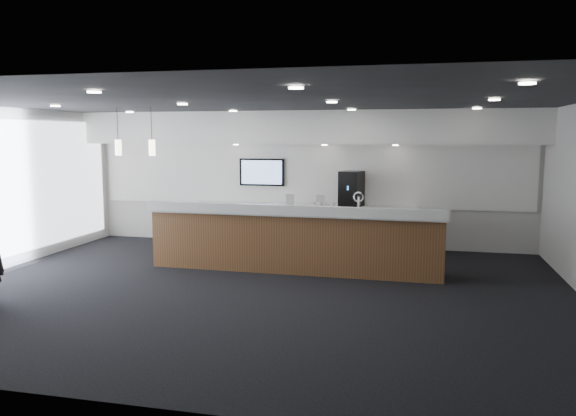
# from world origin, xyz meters

# --- Properties ---
(ground) EXTENTS (10.00, 10.00, 0.00)m
(ground) POSITION_xyz_m (0.00, 0.00, 0.00)
(ground) COLOR black
(ground) RESTS_ON ground
(ceiling) EXTENTS (10.00, 8.00, 0.02)m
(ceiling) POSITION_xyz_m (0.00, 0.00, 3.00)
(ceiling) COLOR black
(ceiling) RESTS_ON back_wall
(back_wall) EXTENTS (10.00, 0.02, 3.00)m
(back_wall) POSITION_xyz_m (0.00, 4.00, 1.50)
(back_wall) COLOR silver
(back_wall) RESTS_ON ground
(soffit_bulkhead) EXTENTS (10.00, 0.90, 0.70)m
(soffit_bulkhead) POSITION_xyz_m (0.00, 3.55, 2.65)
(soffit_bulkhead) COLOR white
(soffit_bulkhead) RESTS_ON back_wall
(alcove_panel) EXTENTS (9.80, 0.06, 1.40)m
(alcove_panel) POSITION_xyz_m (0.00, 3.97, 1.60)
(alcove_panel) COLOR white
(alcove_panel) RESTS_ON back_wall
(back_credenza) EXTENTS (5.06, 0.66, 0.95)m
(back_credenza) POSITION_xyz_m (-0.00, 3.64, 0.48)
(back_credenza) COLOR gray
(back_credenza) RESTS_ON ground
(wall_tv) EXTENTS (1.05, 0.08, 0.62)m
(wall_tv) POSITION_xyz_m (-1.00, 3.91, 1.65)
(wall_tv) COLOR black
(wall_tv) RESTS_ON back_wall
(pendant_left) EXTENTS (0.12, 0.12, 0.30)m
(pendant_left) POSITION_xyz_m (-2.40, 0.80, 2.25)
(pendant_left) COLOR #FFEDC6
(pendant_left) RESTS_ON ceiling
(pendant_right) EXTENTS (0.12, 0.12, 0.30)m
(pendant_right) POSITION_xyz_m (-3.10, 0.80, 2.25)
(pendant_right) COLOR #FFEDC6
(pendant_right) RESTS_ON ceiling
(ceiling_can_lights) EXTENTS (7.00, 5.00, 0.02)m
(ceiling_can_lights) POSITION_xyz_m (0.00, 0.00, 2.97)
(ceiling_can_lights) COLOR white
(ceiling_can_lights) RESTS_ON ceiling
(service_counter) EXTENTS (5.44, 0.99, 1.49)m
(service_counter) POSITION_xyz_m (0.30, 1.48, 0.57)
(service_counter) COLOR #57361D
(service_counter) RESTS_ON ground
(coffee_machine) EXTENTS (0.54, 0.62, 0.77)m
(coffee_machine) POSITION_xyz_m (1.08, 3.67, 1.33)
(coffee_machine) COLOR black
(coffee_machine) RESTS_ON back_credenza
(info_sign_left) EXTENTS (0.18, 0.06, 0.25)m
(info_sign_left) POSITION_xyz_m (-0.26, 3.56, 1.07)
(info_sign_left) COLOR white
(info_sign_left) RESTS_ON back_credenza
(info_sign_right) EXTENTS (0.19, 0.05, 0.25)m
(info_sign_right) POSITION_xyz_m (0.42, 3.55, 1.08)
(info_sign_right) COLOR white
(info_sign_right) RESTS_ON back_credenza
(cup_0) EXTENTS (0.10, 0.10, 0.10)m
(cup_0) POSITION_xyz_m (1.24, 3.53, 1.00)
(cup_0) COLOR white
(cup_0) RESTS_ON back_credenza
(cup_1) EXTENTS (0.14, 0.14, 0.10)m
(cup_1) POSITION_xyz_m (1.10, 3.53, 1.00)
(cup_1) COLOR white
(cup_1) RESTS_ON back_credenza
(cup_2) EXTENTS (0.13, 0.13, 0.10)m
(cup_2) POSITION_xyz_m (0.96, 3.53, 1.00)
(cup_2) COLOR white
(cup_2) RESTS_ON back_credenza
(cup_3) EXTENTS (0.13, 0.13, 0.10)m
(cup_3) POSITION_xyz_m (0.82, 3.53, 1.00)
(cup_3) COLOR white
(cup_3) RESTS_ON back_credenza
(cup_4) EXTENTS (0.14, 0.14, 0.10)m
(cup_4) POSITION_xyz_m (0.68, 3.53, 1.00)
(cup_4) COLOR white
(cup_4) RESTS_ON back_credenza
(cup_5) EXTENTS (0.11, 0.11, 0.10)m
(cup_5) POSITION_xyz_m (0.54, 3.53, 1.00)
(cup_5) COLOR white
(cup_5) RESTS_ON back_credenza
(cup_6) EXTENTS (0.14, 0.14, 0.10)m
(cup_6) POSITION_xyz_m (0.40, 3.53, 1.00)
(cup_6) COLOR white
(cup_6) RESTS_ON back_credenza
(cup_7) EXTENTS (0.12, 0.12, 0.10)m
(cup_7) POSITION_xyz_m (0.26, 3.53, 1.00)
(cup_7) COLOR white
(cup_7) RESTS_ON back_credenza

